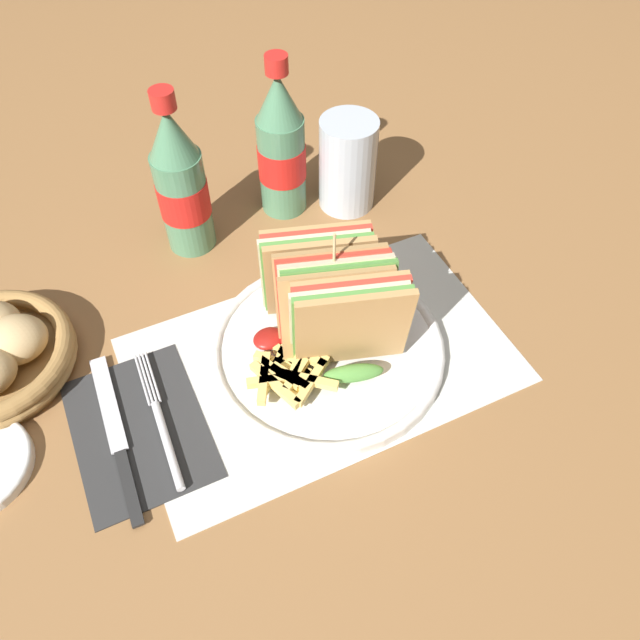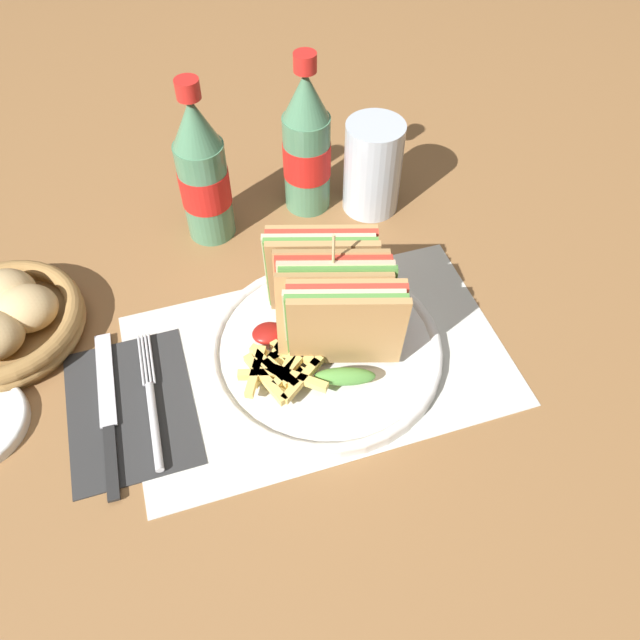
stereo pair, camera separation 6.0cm
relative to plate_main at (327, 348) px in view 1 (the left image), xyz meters
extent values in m
plane|color=olive|center=(0.01, 0.02, -0.01)|extent=(4.00, 4.00, 0.00)
cube|color=silver|center=(-0.01, 0.00, -0.01)|extent=(0.43, 0.27, 0.00)
cylinder|color=white|center=(0.00, 0.00, 0.00)|extent=(0.27, 0.27, 0.01)
torus|color=white|center=(0.00, 0.00, 0.00)|extent=(0.27, 0.27, 0.01)
cube|color=tan|center=(0.01, -0.04, 0.07)|extent=(0.12, 0.06, 0.12)
cube|color=#518E3D|center=(0.01, -0.03, 0.07)|extent=(0.12, 0.06, 0.12)
cube|color=beige|center=(0.01, -0.02, 0.07)|extent=(0.12, 0.06, 0.12)
cube|color=red|center=(0.02, -0.02, 0.07)|extent=(0.12, 0.06, 0.12)
cube|color=tan|center=(0.02, -0.01, 0.07)|extent=(0.12, 0.06, 0.12)
ellipsoid|color=#518E3D|center=(0.00, -0.06, 0.02)|extent=(0.07, 0.04, 0.02)
cube|color=tan|center=(0.00, -0.01, 0.07)|extent=(0.12, 0.06, 0.12)
cube|color=#518E3D|center=(0.01, -0.01, 0.07)|extent=(0.12, 0.06, 0.12)
cube|color=beige|center=(0.01, 0.00, 0.07)|extent=(0.12, 0.06, 0.12)
cube|color=red|center=(0.01, 0.01, 0.07)|extent=(0.12, 0.06, 0.12)
cube|color=tan|center=(0.01, 0.02, 0.07)|extent=(0.12, 0.06, 0.12)
ellipsoid|color=#518E3D|center=(0.00, -0.01, 0.02)|extent=(0.07, 0.04, 0.02)
cube|color=tan|center=(0.01, 0.05, 0.07)|extent=(0.12, 0.06, 0.12)
cube|color=#518E3D|center=(0.01, 0.05, 0.07)|extent=(0.12, 0.06, 0.12)
cube|color=beige|center=(0.01, 0.06, 0.07)|extent=(0.12, 0.06, 0.12)
cube|color=red|center=(0.02, 0.07, 0.07)|extent=(0.12, 0.06, 0.12)
cube|color=tan|center=(0.02, 0.07, 0.07)|extent=(0.12, 0.06, 0.12)
ellipsoid|color=#518E3D|center=(0.00, 0.03, 0.02)|extent=(0.07, 0.04, 0.02)
cylinder|color=tan|center=(0.01, 0.01, 0.09)|extent=(0.00, 0.00, 0.16)
cube|color=#E5C166|center=(-0.07, -0.01, 0.01)|extent=(0.05, 0.05, 0.01)
cube|color=#E5C166|center=(-0.04, 0.00, 0.01)|extent=(0.07, 0.03, 0.01)
cube|color=#E5C166|center=(-0.07, -0.03, 0.01)|extent=(0.03, 0.04, 0.01)
cube|color=#E5C166|center=(-0.05, -0.01, 0.01)|extent=(0.03, 0.06, 0.01)
cube|color=#E5C166|center=(-0.06, -0.01, 0.01)|extent=(0.05, 0.06, 0.01)
cube|color=#E5C166|center=(-0.03, -0.01, 0.02)|extent=(0.04, 0.05, 0.01)
cube|color=#E5C166|center=(-0.08, -0.03, 0.02)|extent=(0.03, 0.07, 0.01)
cube|color=#E5C166|center=(-0.08, -0.03, 0.02)|extent=(0.05, 0.02, 0.01)
cube|color=#E5C166|center=(-0.04, -0.05, 0.02)|extent=(0.06, 0.05, 0.01)
cube|color=#E5C166|center=(-0.05, -0.04, 0.02)|extent=(0.06, 0.05, 0.01)
cube|color=#E5C166|center=(-0.04, -0.02, 0.02)|extent=(0.06, 0.05, 0.01)
cube|color=#E5C166|center=(-0.07, -0.03, 0.02)|extent=(0.04, 0.04, 0.01)
cube|color=#E5C166|center=(-0.07, -0.02, 0.02)|extent=(0.03, 0.05, 0.01)
cube|color=#E5C166|center=(-0.06, -0.03, 0.02)|extent=(0.03, 0.05, 0.01)
cube|color=#E5C166|center=(-0.04, -0.02, 0.02)|extent=(0.04, 0.05, 0.01)
cube|color=#E5C166|center=(-0.09, -0.02, 0.02)|extent=(0.04, 0.06, 0.01)
ellipsoid|color=maroon|center=(-0.06, 0.03, 0.02)|extent=(0.04, 0.03, 0.01)
cube|color=#2D2D2D|center=(-0.22, 0.00, -0.01)|extent=(0.13, 0.18, 0.00)
cylinder|color=silver|center=(-0.20, -0.04, 0.00)|extent=(0.01, 0.11, 0.01)
cylinder|color=silver|center=(-0.20, 0.05, 0.00)|extent=(0.01, 0.07, 0.00)
cylinder|color=silver|center=(-0.20, 0.05, 0.00)|extent=(0.01, 0.07, 0.00)
cylinder|color=silver|center=(-0.20, 0.05, 0.00)|extent=(0.01, 0.07, 0.00)
cylinder|color=silver|center=(-0.19, 0.05, 0.00)|extent=(0.01, 0.07, 0.00)
cube|color=black|center=(-0.25, -0.07, 0.00)|extent=(0.02, 0.09, 0.00)
cube|color=silver|center=(-0.25, 0.04, 0.00)|extent=(0.02, 0.13, 0.00)
cylinder|color=#4C7F5B|center=(-0.08, 0.25, 0.06)|extent=(0.06, 0.06, 0.14)
cylinder|color=red|center=(-0.08, 0.25, 0.07)|extent=(0.06, 0.06, 0.05)
cone|color=#4C7F5B|center=(-0.08, 0.25, 0.16)|extent=(0.06, 0.06, 0.06)
cylinder|color=red|center=(-0.08, 0.25, 0.20)|extent=(0.03, 0.03, 0.02)
cylinder|color=#4C7F5B|center=(0.06, 0.26, 0.06)|extent=(0.06, 0.06, 0.14)
cylinder|color=red|center=(0.06, 0.26, 0.07)|extent=(0.06, 0.06, 0.05)
cone|color=#4C7F5B|center=(0.06, 0.26, 0.16)|extent=(0.06, 0.06, 0.06)
cylinder|color=red|center=(0.06, 0.26, 0.20)|extent=(0.03, 0.03, 0.02)
cylinder|color=silver|center=(0.14, 0.23, 0.06)|extent=(0.08, 0.08, 0.13)
cylinder|color=black|center=(0.14, 0.23, 0.01)|extent=(0.07, 0.07, 0.05)
ellipsoid|color=tan|center=(-0.32, 0.14, 0.03)|extent=(0.07, 0.06, 0.05)
camera|label=1|loc=(-0.19, -0.38, 0.58)|focal=35.00mm
camera|label=2|loc=(-0.14, -0.41, 0.58)|focal=35.00mm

